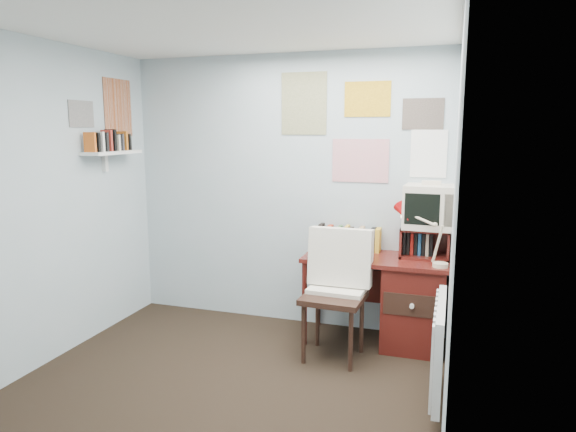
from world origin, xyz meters
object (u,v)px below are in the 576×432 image
(desk_chair, at_px, (334,298))
(tv_riser, at_px, (425,243))
(radiator, at_px, (440,347))
(wall_shelf, at_px, (112,153))
(desk, at_px, (407,300))
(crt_tv, at_px, (431,204))
(desk_lamp, at_px, (442,240))

(desk_chair, xyz_separation_m, tv_riser, (0.66, 0.53, 0.38))
(desk_chair, xyz_separation_m, radiator, (0.83, -0.51, -0.08))
(desk_chair, relative_size, wall_shelf, 1.62)
(desk, relative_size, crt_tv, 2.88)
(desk_chair, bearing_deg, desk, 41.24)
(desk, distance_m, desk_lamp, 0.65)
(desk_chair, distance_m, tv_riser, 0.93)
(tv_riser, bearing_deg, wall_shelf, -169.68)
(desk_lamp, xyz_separation_m, wall_shelf, (-2.83, -0.20, 0.64))
(tv_riser, distance_m, crt_tv, 0.32)
(tv_riser, relative_size, radiator, 0.50)
(wall_shelf, bearing_deg, desk_chair, -1.12)
(desk_lamp, distance_m, crt_tv, 0.40)
(desk_lamp, height_order, radiator, desk_lamp)
(desk_lamp, height_order, tv_riser, desk_lamp)
(desk_lamp, distance_m, tv_riser, 0.33)
(tv_riser, xyz_separation_m, radiator, (0.17, -1.04, -0.47))
(radiator, xyz_separation_m, wall_shelf, (-2.86, 0.55, 1.20))
(desk_lamp, bearing_deg, crt_tv, 110.19)
(desk_lamp, relative_size, crt_tv, 1.04)
(desk, relative_size, wall_shelf, 1.94)
(crt_tv, distance_m, radiator, 1.33)
(desk_chair, relative_size, desk_lamp, 2.32)
(desk, distance_m, tv_riser, 0.51)
(tv_riser, relative_size, crt_tv, 0.96)
(desk, xyz_separation_m, tv_riser, (0.12, 0.11, 0.48))
(radiator, bearing_deg, desk_chair, 148.32)
(desk_lamp, xyz_separation_m, crt_tv, (-0.11, 0.31, 0.23))
(desk_chair, xyz_separation_m, wall_shelf, (-2.03, 0.04, 1.12))
(desk_lamp, height_order, crt_tv, crt_tv)
(desk_lamp, bearing_deg, desk_chair, -161.89)
(desk, height_order, desk_chair, desk_chair)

